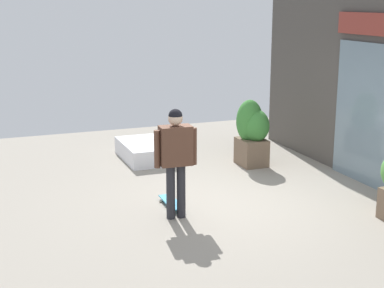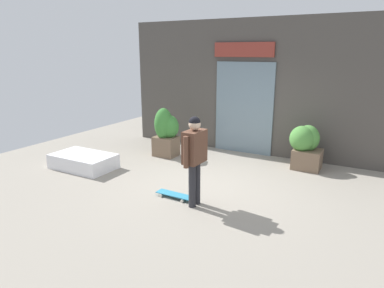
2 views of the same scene
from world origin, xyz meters
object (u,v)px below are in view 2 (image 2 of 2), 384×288
Objects in this scene: skateboard at (174,195)px; skateboarder at (195,152)px; planter_box_right at (166,131)px; planter_box_left at (305,145)px.

skateboarder is at bearing 170.15° from skateboard.
skateboarder is 3.18m from planter_box_right.
skateboard is (-0.49, 0.10, -0.95)m from skateboarder.
skateboard is at bearing -53.52° from planter_box_right.
planter_box_left is (1.31, 3.08, -0.44)m from skateboarder.
planter_box_left is (1.80, 2.98, 0.50)m from skateboard.
skateboard is 3.52m from planter_box_left.
skateboard is 0.58× the size of planter_box_right.
planter_box_right reaches higher than skateboard.
planter_box_right reaches higher than planter_box_left.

